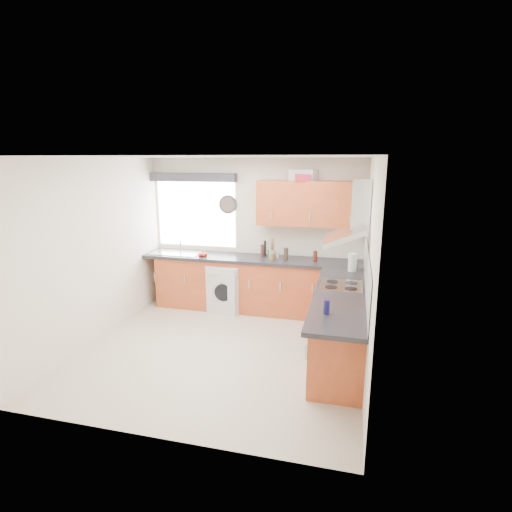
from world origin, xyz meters
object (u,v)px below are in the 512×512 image
(upper_cabinets, at_px, (312,204))
(washing_machine, at_px, (228,287))
(extractor_hood, at_px, (353,219))
(oven, at_px, (339,322))

(upper_cabinets, height_order, washing_machine, upper_cabinets)
(extractor_hood, bearing_deg, upper_cabinets, 116.13)
(extractor_hood, bearing_deg, oven, 180.00)
(oven, xyz_separation_m, washing_machine, (-1.86, 1.10, -0.03))
(upper_cabinets, bearing_deg, extractor_hood, -63.87)
(oven, bearing_deg, upper_cabinets, 112.54)
(oven, distance_m, washing_machine, 2.16)
(extractor_hood, bearing_deg, washing_machine, 150.73)
(washing_machine, bearing_deg, extractor_hood, -16.26)
(extractor_hood, distance_m, upper_cabinets, 1.48)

